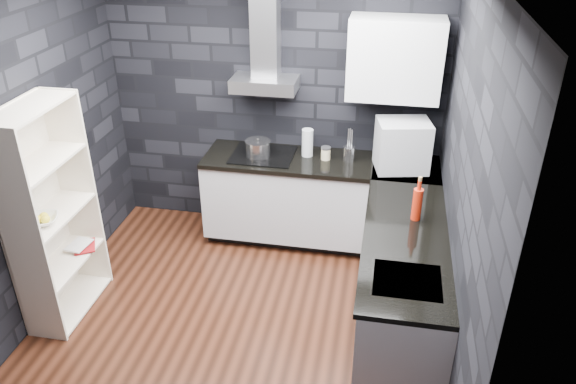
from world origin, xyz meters
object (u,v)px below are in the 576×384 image
(pot, at_px, (258,149))
(bookshelf, at_px, (52,215))
(storage_jar, at_px, (326,154))
(red_bottle, at_px, (417,204))
(utensil_crock, at_px, (349,154))
(appliance_garage, at_px, (402,145))
(fruit_bowl, at_px, (42,220))
(glass_vase, at_px, (307,143))

(pot, bearing_deg, bookshelf, -134.63)
(storage_jar, bearing_deg, red_bottle, -49.00)
(utensil_crock, relative_size, appliance_garage, 0.31)
(bookshelf, distance_m, fruit_bowl, 0.13)
(storage_jar, bearing_deg, fruit_bowl, -142.01)
(pot, distance_m, appliance_garage, 1.33)
(red_bottle, bearing_deg, storage_jar, 131.00)
(storage_jar, xyz_separation_m, utensil_crock, (0.21, 0.01, 0.02))
(utensil_crock, distance_m, bookshelf, 2.60)
(glass_vase, relative_size, storage_jar, 2.44)
(storage_jar, distance_m, utensil_crock, 0.22)
(pot, relative_size, appliance_garage, 0.51)
(glass_vase, distance_m, appliance_garage, 0.88)
(glass_vase, bearing_deg, fruit_bowl, -138.35)
(utensil_crock, relative_size, red_bottle, 0.54)
(red_bottle, distance_m, fruit_bowl, 2.85)
(red_bottle, height_order, fruit_bowl, red_bottle)
(utensil_crock, bearing_deg, fruit_bowl, -144.69)
(appliance_garage, bearing_deg, red_bottle, -93.52)
(appliance_garage, bearing_deg, bookshelf, -164.97)
(storage_jar, distance_m, fruit_bowl, 2.49)
(appliance_garage, xyz_separation_m, red_bottle, (0.13, -0.87, -0.10))
(appliance_garage, distance_m, red_bottle, 0.89)
(glass_vase, relative_size, red_bottle, 1.02)
(utensil_crock, distance_m, fruit_bowl, 2.67)
(glass_vase, relative_size, fruit_bowl, 1.11)
(bookshelf, height_order, fruit_bowl, bookshelf)
(pot, distance_m, glass_vase, 0.47)
(storage_jar, distance_m, appliance_garage, 0.71)
(storage_jar, height_order, fruit_bowl, storage_jar)
(pot, height_order, red_bottle, red_bottle)
(glass_vase, distance_m, fruit_bowl, 2.39)
(appliance_garage, height_order, fruit_bowl, appliance_garage)
(storage_jar, relative_size, red_bottle, 0.42)
(appliance_garage, height_order, red_bottle, appliance_garage)
(utensil_crock, relative_size, fruit_bowl, 0.59)
(bookshelf, bearing_deg, glass_vase, 56.90)
(storage_jar, bearing_deg, utensil_crock, 2.53)
(utensil_crock, bearing_deg, glass_vase, 173.94)
(red_bottle, bearing_deg, pot, 148.80)
(utensil_crock, distance_m, appliance_garage, 0.50)
(glass_vase, distance_m, red_bottle, 1.40)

